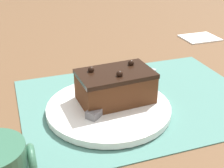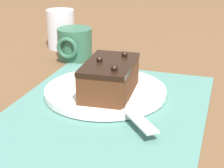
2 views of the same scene
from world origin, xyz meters
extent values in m
plane|color=brown|center=(0.00, 0.00, 0.00)|extent=(3.00, 3.00, 0.00)
cube|color=slate|center=(0.00, 0.00, 0.00)|extent=(0.46, 0.34, 0.00)
cylinder|color=white|center=(-0.07, -0.02, 0.01)|extent=(0.23, 0.23, 0.01)
cube|color=#512D19|center=(-0.05, -0.01, 0.04)|extent=(0.14, 0.09, 0.05)
cube|color=black|center=(-0.05, -0.01, 0.07)|extent=(0.14, 0.09, 0.01)
sphere|color=black|center=(-0.09, 0.01, 0.08)|extent=(0.01, 0.01, 0.01)
sphere|color=black|center=(-0.05, -0.03, 0.08)|extent=(0.01, 0.01, 0.01)
sphere|color=black|center=(-0.01, 0.01, 0.08)|extent=(0.01, 0.01, 0.01)
cube|color=slate|center=(-0.09, -0.03, 0.02)|extent=(0.08, 0.07, 0.01)
cube|color=#B7BABF|center=(0.01, 0.05, 0.02)|extent=(0.15, 0.13, 0.00)
torus|color=#33664C|center=(-0.22, -0.17, 0.04)|extent=(0.01, 0.05, 0.05)
cube|color=white|center=(0.34, 0.30, 0.00)|extent=(0.11, 0.09, 0.01)
camera|label=1|loc=(-0.23, -0.50, 0.31)|focal=50.00mm
camera|label=2|loc=(0.55, 0.19, 0.29)|focal=60.00mm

